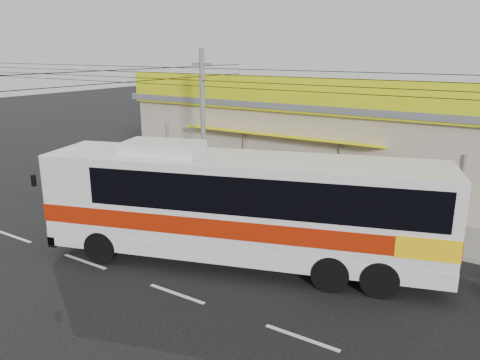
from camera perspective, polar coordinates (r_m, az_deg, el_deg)
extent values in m
plane|color=black|center=(15.89, -1.82, -10.00)|extent=(120.00, 120.00, 0.00)
cube|color=gray|center=(20.71, 7.61, -3.68)|extent=(30.00, 3.20, 0.15)
cube|color=#A79A86|center=(25.23, 13.23, 4.29)|extent=(22.00, 8.00, 4.20)
cube|color=#525559|center=(24.90, 13.55, 9.37)|extent=(22.60, 8.60, 0.30)
cube|color=#CED812|center=(21.02, 9.84, 10.01)|extent=(22.00, 0.24, 1.60)
cube|color=#AB1309|center=(21.84, 4.90, 10.38)|extent=(9.00, 0.10, 1.20)
cube|color=#AB1309|center=(25.85, -9.21, 11.04)|extent=(3.00, 0.10, 1.10)
cube|color=yellow|center=(21.97, 4.60, 5.41)|extent=(10.00, 1.20, 0.37)
cube|color=silver|center=(15.15, 0.18, -3.01)|extent=(13.02, 6.50, 3.10)
cube|color=#9F1C06|center=(15.27, 0.18, -4.34)|extent=(13.07, 6.55, 0.59)
cube|color=yellow|center=(14.98, 21.35, -5.87)|extent=(2.47, 3.13, 0.64)
cube|color=black|center=(14.78, 2.99, -0.69)|extent=(11.00, 5.88, 1.18)
cube|color=black|center=(17.62, -20.17, 0.32)|extent=(0.89, 2.29, 1.60)
cube|color=silver|center=(15.55, -9.41, 3.92)|extent=(2.90, 2.22, 0.38)
cylinder|color=black|center=(16.31, -16.54, -7.84)|extent=(1.16, 0.67, 1.11)
cylinder|color=black|center=(18.25, -12.68, -5.02)|extent=(1.16, 0.67, 1.11)
cylinder|color=black|center=(14.20, 16.63, -11.48)|extent=(1.16, 0.67, 1.11)
cylinder|color=black|center=(16.39, 16.42, -7.71)|extent=(1.16, 0.67, 1.11)
imported|color=maroon|center=(25.43, -10.66, 1.17)|extent=(1.98, 1.05, 0.99)
imported|color=black|center=(26.77, -16.29, 1.76)|extent=(2.09, 1.08, 1.21)
cylinder|color=slate|center=(21.34, -4.52, 6.42)|extent=(0.23, 0.23, 6.96)
cube|color=slate|center=(21.08, -4.69, 13.91)|extent=(1.04, 0.10, 0.10)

